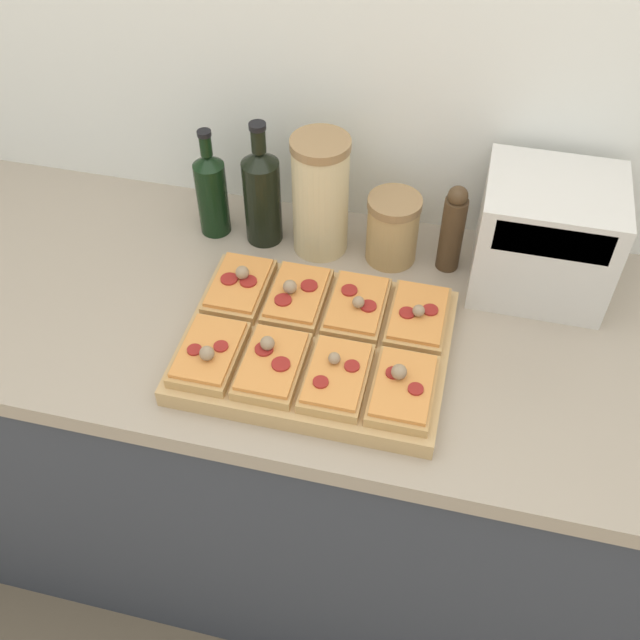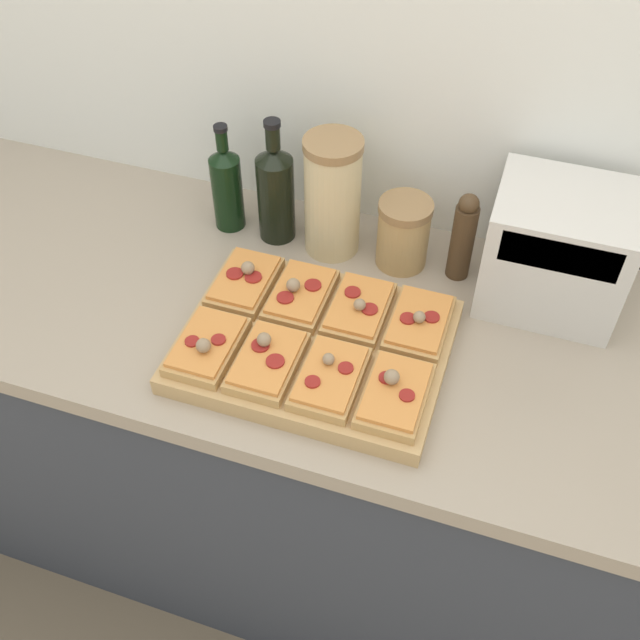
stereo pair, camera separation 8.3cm
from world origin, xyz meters
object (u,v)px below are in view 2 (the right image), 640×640
grain_jar_short (403,233)px  toaster_oven (557,250)px  olive_oil_bottle (227,186)px  cutting_board (315,346)px  grain_jar_tall (332,196)px  wine_bottle (276,191)px  pepper_mill (463,237)px

grain_jar_short → toaster_oven: bearing=-1.5°
grain_jar_short → olive_oil_bottle: bearing=180.0°
grain_jar_short → toaster_oven: 0.30m
olive_oil_bottle → toaster_oven: size_ratio=0.88×
cutting_board → grain_jar_short: grain_jar_short is taller
grain_jar_tall → grain_jar_short: 0.16m
wine_bottle → cutting_board: bearing=-57.9°
pepper_mill → grain_jar_short: bearing=-180.0°
wine_bottle → pepper_mill: 0.39m
grain_jar_tall → toaster_oven: size_ratio=0.93×
olive_oil_bottle → grain_jar_tall: size_ratio=0.94×
grain_jar_tall → toaster_oven: (0.44, -0.01, -0.01)m
olive_oil_bottle → pepper_mill: bearing=0.0°
grain_jar_tall → pepper_mill: bearing=0.0°
grain_jar_short → grain_jar_tall: bearing=180.0°
pepper_mill → toaster_oven: (0.17, -0.01, 0.02)m
grain_jar_short → pepper_mill: 0.12m
cutting_board → grain_jar_tall: size_ratio=1.84×
olive_oil_bottle → grain_jar_tall: (0.23, 0.00, 0.03)m
olive_oil_bottle → pepper_mill: 0.50m
cutting_board → pepper_mill: 0.37m
wine_bottle → toaster_oven: wine_bottle is taller
wine_bottle → pepper_mill: bearing=0.0°
cutting_board → wine_bottle: size_ratio=1.72×
cutting_board → grain_jar_tall: grain_jar_tall is taller
toaster_oven → cutting_board: bearing=-143.0°
grain_jar_short → pepper_mill: (0.12, 0.00, 0.02)m
toaster_oven → pepper_mill: bearing=177.6°
grain_jar_tall → pepper_mill: size_ratio=1.32×
pepper_mill → toaster_oven: bearing=-2.4°
olive_oil_bottle → toaster_oven: bearing=-0.6°
cutting_board → pepper_mill: pepper_mill is taller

